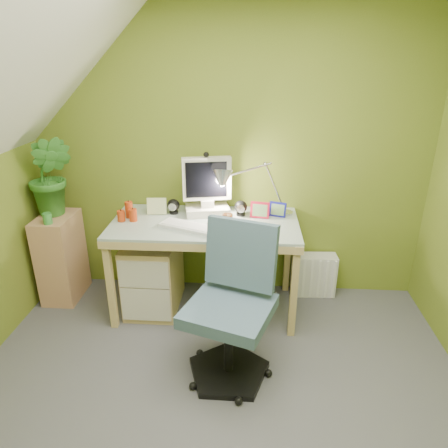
# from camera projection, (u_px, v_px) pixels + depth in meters

# --- Properties ---
(floor) EXTENTS (3.20, 3.20, 0.01)m
(floor) POSITION_uv_depth(u_px,v_px,m) (211.00, 433.00, 2.31)
(floor) COLOR #525257
(floor) RESTS_ON ground
(wall_back) EXTENTS (3.20, 0.01, 2.40)m
(wall_back) POSITION_uv_depth(u_px,v_px,m) (229.00, 155.00, 3.31)
(wall_back) COLOR olive
(wall_back) RESTS_ON floor
(desk) EXTENTS (1.44, 0.73, 0.77)m
(desk) POSITION_uv_depth(u_px,v_px,m) (206.00, 266.00, 3.30)
(desk) COLOR tan
(desk) RESTS_ON floor
(monitor) EXTENTS (0.38, 0.27, 0.48)m
(monitor) POSITION_uv_depth(u_px,v_px,m) (207.00, 185.00, 3.22)
(monitor) COLOR beige
(monitor) RESTS_ON desk
(speaker_left) EXTENTS (0.11, 0.11, 0.12)m
(speaker_left) POSITION_uv_depth(u_px,v_px,m) (173.00, 206.00, 3.29)
(speaker_left) COLOR black
(speaker_left) RESTS_ON desk
(speaker_right) EXTENTS (0.12, 0.12, 0.12)m
(speaker_right) POSITION_uv_depth(u_px,v_px,m) (241.00, 208.00, 3.26)
(speaker_right) COLOR black
(speaker_right) RESTS_ON desk
(keyboard) EXTENTS (0.51, 0.32, 0.02)m
(keyboard) POSITION_uv_depth(u_px,v_px,m) (192.00, 227.00, 3.02)
(keyboard) COLOR silver
(keyboard) RESTS_ON desk
(mousepad) EXTENTS (0.25, 0.19, 0.01)m
(mousepad) POSITION_uv_depth(u_px,v_px,m) (254.00, 230.00, 3.00)
(mousepad) COLOR #DE4E22
(mousepad) RESTS_ON desk
(mouse) EXTENTS (0.13, 0.10, 0.04)m
(mouse) POSITION_uv_depth(u_px,v_px,m) (254.00, 228.00, 2.99)
(mouse) COLOR white
(mouse) RESTS_ON mousepad
(amber_tumbler) EXTENTS (0.09, 0.09, 0.10)m
(amber_tumbler) POSITION_uv_depth(u_px,v_px,m) (228.00, 220.00, 3.05)
(amber_tumbler) COLOR brown
(amber_tumbler) RESTS_ON desk
(candle_cluster) EXTENTS (0.19, 0.18, 0.13)m
(candle_cluster) POSITION_uv_depth(u_px,v_px,m) (128.00, 212.00, 3.18)
(candle_cluster) COLOR #B7360F
(candle_cluster) RESTS_ON desk
(photo_frame_red) EXTENTS (0.15, 0.04, 0.13)m
(photo_frame_red) POSITION_uv_depth(u_px,v_px,m) (260.00, 210.00, 3.21)
(photo_frame_red) COLOR red
(photo_frame_red) RESTS_ON desk
(photo_frame_blue) EXTENTS (0.13, 0.06, 0.11)m
(photo_frame_blue) POSITION_uv_depth(u_px,v_px,m) (278.00, 209.00, 3.24)
(photo_frame_blue) COLOR navy
(photo_frame_blue) RESTS_ON desk
(photo_frame_green) EXTENTS (0.16, 0.04, 0.13)m
(photo_frame_green) POSITION_uv_depth(u_px,v_px,m) (157.00, 206.00, 3.28)
(photo_frame_green) COLOR beige
(photo_frame_green) RESTS_ON desk
(desk_lamp) EXTENTS (0.61, 0.28, 0.64)m
(desk_lamp) POSITION_uv_depth(u_px,v_px,m) (265.00, 176.00, 3.16)
(desk_lamp) COLOR #B1B1B6
(desk_lamp) RESTS_ON desk
(side_ledge) EXTENTS (0.27, 0.42, 0.74)m
(side_ledge) POSITION_uv_depth(u_px,v_px,m) (62.00, 257.00, 3.47)
(side_ledge) COLOR tan
(side_ledge) RESTS_ON floor
(potted_plant) EXTENTS (0.36, 0.29, 0.65)m
(potted_plant) POSITION_uv_depth(u_px,v_px,m) (51.00, 176.00, 3.25)
(potted_plant) COLOR #337727
(potted_plant) RESTS_ON side_ledge
(green_cup) EXTENTS (0.07, 0.07, 0.09)m
(green_cup) POSITION_uv_depth(u_px,v_px,m) (47.00, 219.00, 3.17)
(green_cup) COLOR #3B8F3C
(green_cup) RESTS_ON side_ledge
(task_chair) EXTENTS (0.73, 0.73, 1.03)m
(task_chair) POSITION_uv_depth(u_px,v_px,m) (229.00, 308.00, 2.53)
(task_chair) COLOR #425B6C
(task_chair) RESTS_ON floor
(radiator) EXTENTS (0.38, 0.17, 0.37)m
(radiator) POSITION_uv_depth(u_px,v_px,m) (313.00, 275.00, 3.56)
(radiator) COLOR silver
(radiator) RESTS_ON floor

